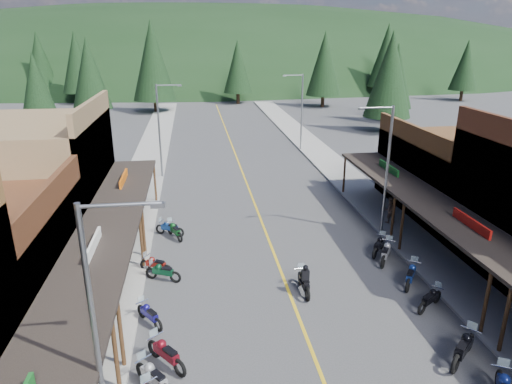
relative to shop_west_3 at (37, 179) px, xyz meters
name	(u,v)px	position (x,y,z in m)	size (l,w,h in m)	color
ground	(299,318)	(13.78, -11.30, -3.52)	(220.00, 220.00, 0.00)	#38383A
centerline	(246,181)	(13.78, 8.70, -3.51)	(0.15, 90.00, 0.01)	gold
sidewalk_west	(141,185)	(5.08, 8.70, -3.44)	(3.40, 94.00, 0.15)	gray
sidewalk_east	(344,176)	(22.48, 8.70, -3.44)	(3.40, 94.00, 0.15)	gray
shop_west_3	(37,179)	(0.00, 0.00, 0.00)	(10.90, 10.20, 8.20)	brown
shop_east_3	(457,176)	(27.54, 0.00, -0.99)	(10.90, 10.20, 6.20)	#4C2D16
streetlight_0	(100,327)	(6.83, -17.30, 0.94)	(2.16, 0.18, 8.00)	gray
streetlight_1	(161,127)	(6.83, 10.70, 0.94)	(2.16, 0.18, 8.00)	gray
streetlight_2	(385,166)	(20.74, -3.30, 0.94)	(2.16, 0.18, 8.00)	gray
streetlight_3	(300,109)	(20.74, 18.70, 0.94)	(2.16, 0.18, 8.00)	gray
ridge_hill	(204,73)	(13.78, 123.70, -3.52)	(310.00, 140.00, 60.00)	black
pine_1	(77,62)	(-10.22, 58.70, 3.72)	(5.88, 5.88, 12.50)	black
pine_2	(153,61)	(3.78, 46.70, 4.47)	(6.72, 6.72, 14.00)	black
pine_3	(238,67)	(17.78, 54.70, 2.96)	(5.04, 5.04, 11.00)	black
pine_4	(324,63)	(31.78, 48.70, 3.72)	(5.88, 5.88, 12.50)	black
pine_5	(387,55)	(47.78, 60.70, 4.47)	(6.72, 6.72, 14.00)	black
pine_6	(466,65)	(59.78, 52.70, 2.96)	(5.04, 5.04, 11.00)	black
pine_7	(40,61)	(-18.22, 64.70, 3.72)	(5.88, 5.88, 12.50)	black
pine_8	(37,88)	(-8.22, 28.70, 2.46)	(4.48, 4.48, 10.00)	black
pine_9	(396,76)	(37.78, 33.70, 2.86)	(4.93, 4.93, 10.80)	black
pine_10	(89,73)	(-4.22, 38.70, 3.27)	(5.38, 5.38, 11.60)	black
pine_11	(390,74)	(33.78, 26.70, 3.67)	(5.82, 5.82, 12.40)	black
bike_west_6	(154,376)	(7.80, -14.83, -2.91)	(0.71, 2.12, 1.21)	#A6A7AB
bike_west_7	(166,352)	(8.16, -13.65, -2.89)	(0.74, 2.21, 1.26)	maroon
bike_west_8	(149,314)	(7.32, -10.86, -2.98)	(0.62, 1.87, 1.07)	navy
bike_west_9	(163,271)	(7.70, -7.20, -2.97)	(0.64, 1.92, 1.10)	#0C3F24
bike_west_10	(156,264)	(7.29, -6.37, -2.97)	(0.64, 1.91, 1.09)	maroon
bike_west_11	(175,230)	(8.13, -2.10, -2.96)	(0.65, 1.96, 1.12)	#0E481A
bike_west_12	(170,227)	(7.82, -1.65, -2.98)	(0.63, 1.90, 1.09)	navy
bike_east_6	(464,347)	(19.30, -14.92, -2.86)	(0.77, 2.31, 1.32)	black
bike_east_7	(430,298)	(19.81, -11.41, -2.97)	(0.64, 1.93, 1.10)	black
bike_east_8	(411,274)	(19.90, -9.33, -2.90)	(0.72, 2.16, 1.23)	navy
bike_east_9	(386,252)	(19.66, -6.83, -2.89)	(0.73, 2.20, 1.26)	gray
bike_east_10	(379,245)	(19.64, -5.85, -2.95)	(0.66, 1.99, 1.14)	black
rider_on_bike	(304,281)	(14.49, -9.28, -2.88)	(0.71, 2.09, 1.59)	black
pedestrian_east_b	(389,210)	(21.97, -1.84, -2.49)	(0.86, 0.49, 1.76)	brown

